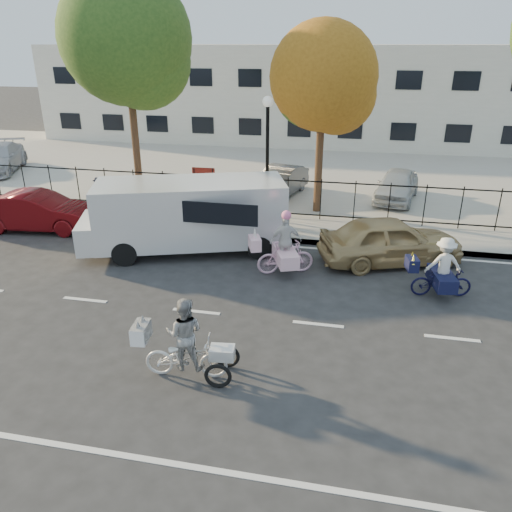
% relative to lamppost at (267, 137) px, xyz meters
% --- Properties ---
extents(ground, '(120.00, 120.00, 0.00)m').
position_rel_lamppost_xyz_m(ground, '(-0.50, -6.80, -3.11)').
color(ground, '#333334').
extents(road_markings, '(60.00, 9.52, 0.01)m').
position_rel_lamppost_xyz_m(road_markings, '(-0.50, -6.80, -3.11)').
color(road_markings, silver).
rests_on(road_markings, ground).
extents(curb, '(60.00, 0.10, 0.15)m').
position_rel_lamppost_xyz_m(curb, '(-0.50, -1.75, -3.04)').
color(curb, '#A8A399').
rests_on(curb, ground).
extents(sidewalk, '(60.00, 2.20, 0.15)m').
position_rel_lamppost_xyz_m(sidewalk, '(-0.50, -0.70, -3.04)').
color(sidewalk, '#A8A399').
rests_on(sidewalk, ground).
extents(parking_lot, '(60.00, 15.60, 0.15)m').
position_rel_lamppost_xyz_m(parking_lot, '(-0.50, 8.20, -3.04)').
color(parking_lot, '#A8A399').
rests_on(parking_lot, ground).
extents(iron_fence, '(58.00, 0.06, 1.50)m').
position_rel_lamppost_xyz_m(iron_fence, '(-0.50, 0.40, -2.21)').
color(iron_fence, black).
rests_on(iron_fence, sidewalk).
extents(building, '(34.00, 10.00, 6.00)m').
position_rel_lamppost_xyz_m(building, '(-0.50, 18.20, -0.11)').
color(building, silver).
rests_on(building, ground).
extents(lamppost, '(0.36, 0.36, 4.33)m').
position_rel_lamppost_xyz_m(lamppost, '(0.00, 0.00, 0.00)').
color(lamppost, black).
rests_on(lamppost, sidewalk).
extents(street_sign, '(0.85, 0.06, 1.80)m').
position_rel_lamppost_xyz_m(street_sign, '(-2.35, 0.00, -1.70)').
color(street_sign, black).
rests_on(street_sign, sidewalk).
extents(zebra_trike, '(2.01, 0.87, 1.71)m').
position_rel_lamppost_xyz_m(zebra_trike, '(0.12, -9.28, -2.45)').
color(zebra_trike, silver).
rests_on(zebra_trike, ground).
extents(unicorn_bike, '(1.90, 1.38, 1.88)m').
position_rel_lamppost_xyz_m(unicorn_bike, '(1.27, -4.13, -2.42)').
color(unicorn_bike, '#F9BDDB').
rests_on(unicorn_bike, ground).
extents(bull_bike, '(1.78, 1.23, 1.61)m').
position_rel_lamppost_xyz_m(bull_bike, '(5.45, -4.69, -2.47)').
color(bull_bike, black).
rests_on(bull_bike, ground).
extents(white_van, '(6.76, 3.85, 2.22)m').
position_rel_lamppost_xyz_m(white_van, '(-1.95, -3.00, -1.88)').
color(white_van, white).
rests_on(white_van, ground).
extents(red_sedan, '(4.23, 1.85, 1.35)m').
position_rel_lamppost_xyz_m(red_sedan, '(-7.71, -2.30, -2.44)').
color(red_sedan, '#54090D').
rests_on(red_sedan, ground).
extents(gold_sedan, '(4.51, 3.00, 1.43)m').
position_rel_lamppost_xyz_m(gold_sedan, '(4.24, -2.77, -2.40)').
color(gold_sedan, tan).
rests_on(gold_sedan, ground).
extents(pedestrian, '(0.67, 0.64, 1.54)m').
position_rel_lamppost_xyz_m(pedestrian, '(-6.00, -1.13, -2.19)').
color(pedestrian, black).
rests_on(pedestrian, sidewalk).
extents(lot_car_c, '(2.12, 3.87, 1.21)m').
position_rel_lamppost_xyz_m(lot_car_c, '(-0.04, 3.11, -2.36)').
color(lot_car_c, '#46494D').
rests_on(lot_car_c, parking_lot).
extents(lot_car_d, '(2.15, 3.84, 1.24)m').
position_rel_lamppost_xyz_m(lot_car_d, '(4.74, 3.50, -2.34)').
color(lot_car_d, '#B4B8BC').
rests_on(lot_car_d, parking_lot).
extents(tree_west, '(4.70, 4.70, 8.61)m').
position_rel_lamppost_xyz_m(tree_west, '(-5.17, 0.96, 2.92)').
color(tree_west, '#442D1D').
rests_on(tree_west, ground).
extents(tree_mid, '(3.77, 3.77, 6.92)m').
position_rel_lamppost_xyz_m(tree_mid, '(1.83, 1.46, 1.73)').
color(tree_mid, '#442D1D').
rests_on(tree_mid, ground).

